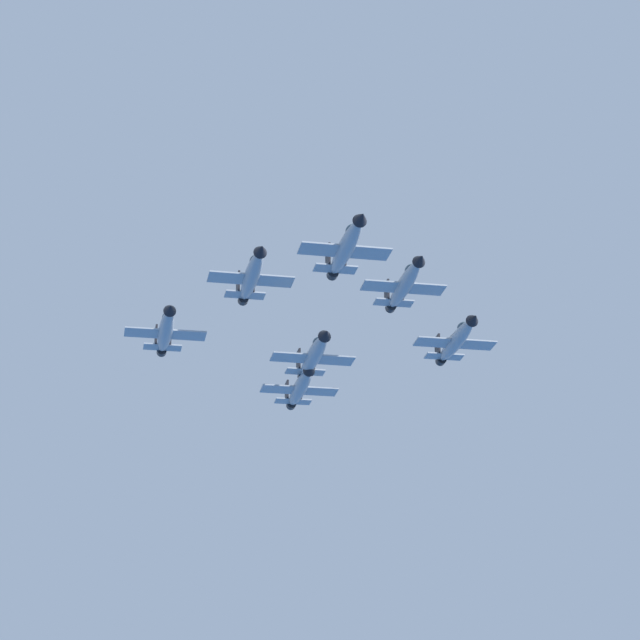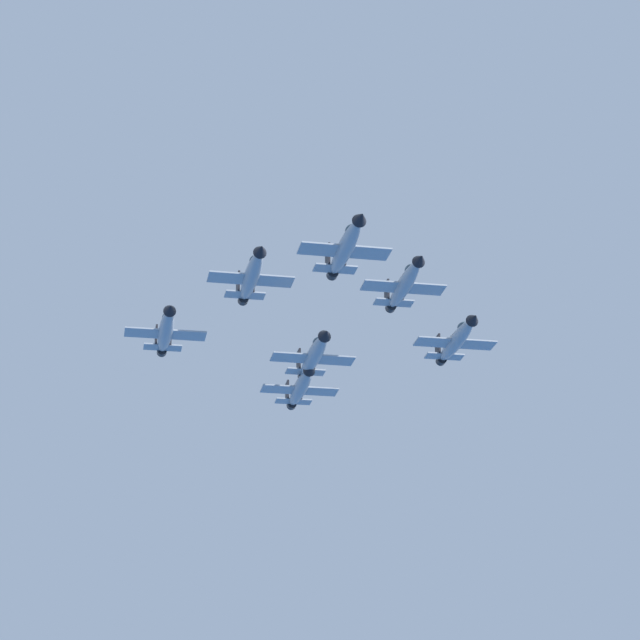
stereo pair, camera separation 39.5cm
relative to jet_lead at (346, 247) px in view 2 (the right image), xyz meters
The scene contains 7 objects.
jet_lead is the anchor object (origin of this frame).
jet_left_wingman 16.14m from the jet_lead, 28.10° to the left, with size 11.89×18.13×3.97m.
jet_right_wingman 16.13m from the jet_lead, 108.83° to the left, with size 12.00×18.34×4.01m.
jet_left_outer 32.33m from the jet_lead, 28.10° to the left, with size 12.26×18.70×4.10m.
jet_right_outer 32.44m from the jet_lead, 108.83° to the left, with size 11.87×18.09×3.96m.
jet_slot_rear 25.27m from the jet_lead, 68.46° to the left, with size 12.34×18.85×4.12m.
jet_trailing 37.46m from the jet_lead, 68.46° to the left, with size 11.99×18.28×4.00m.
Camera 2 is at (-112.21, -132.98, 72.95)m, focal length 76.38 mm.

